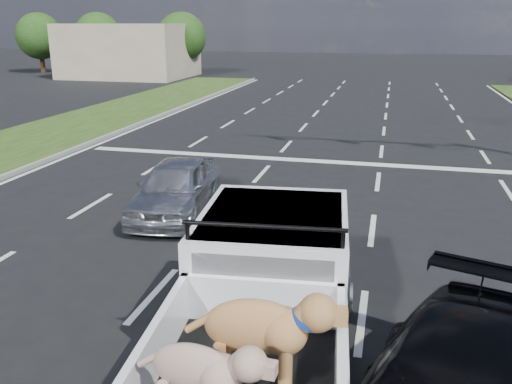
{
  "coord_description": "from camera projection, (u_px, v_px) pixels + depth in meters",
  "views": [
    {
      "loc": [
        1.95,
        -7.61,
        4.42
      ],
      "look_at": [
        -0.44,
        2.0,
        1.33
      ],
      "focal_mm": 38.0,
      "sensor_mm": 36.0,
      "label": 1
    }
  ],
  "objects": [
    {
      "name": "tree_far_a",
      "position": [
        39.0,
        36.0,
        49.94
      ],
      "size": [
        4.2,
        4.2,
        5.4
      ],
      "color": "#332114",
      "rests_on": "ground"
    },
    {
      "name": "building_left",
      "position": [
        130.0,
        51.0,
        46.11
      ],
      "size": [
        10.0,
        8.0,
        4.4
      ],
      "primitive_type": "cube",
      "color": "#B7A58C",
      "rests_on": "ground"
    },
    {
      "name": "curb_left",
      "position": [
        13.0,
        173.0,
        16.43
      ],
      "size": [
        0.15,
        60.0,
        0.14
      ],
      "primitive_type": "cube",
      "color": "gray",
      "rests_on": "ground"
    },
    {
      "name": "pickup_truck",
      "position": [
        262.0,
        315.0,
        6.6
      ],
      "size": [
        2.66,
        5.99,
        2.18
      ],
      "rotation": [
        0.0,
        0.0,
        0.1
      ],
      "color": "black",
      "rests_on": "ground"
    },
    {
      "name": "road_markings",
      "position": [
        311.0,
        191.0,
        14.89
      ],
      "size": [
        17.75,
        60.0,
        0.01
      ],
      "color": "silver",
      "rests_on": "ground"
    },
    {
      "name": "tree_far_c",
      "position": [
        182.0,
        37.0,
        46.72
      ],
      "size": [
        4.2,
        4.2,
        5.4
      ],
      "color": "#332114",
      "rests_on": "ground"
    },
    {
      "name": "silver_sedan",
      "position": [
        175.0,
        187.0,
        12.97
      ],
      "size": [
        1.93,
        4.02,
        1.32
      ],
      "primitive_type": "imported",
      "rotation": [
        0.0,
        0.0,
        0.1
      ],
      "color": "#BABCC1",
      "rests_on": "ground"
    },
    {
      "name": "ground",
      "position": [
        253.0,
        307.0,
        8.81
      ],
      "size": [
        160.0,
        160.0,
        0.0
      ],
      "primitive_type": "plane",
      "color": "black",
      "rests_on": "ground"
    },
    {
      "name": "tree_far_b",
      "position": [
        98.0,
        37.0,
        48.56
      ],
      "size": [
        4.2,
        4.2,
        5.4
      ],
      "color": "#332114",
      "rests_on": "ground"
    }
  ]
}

